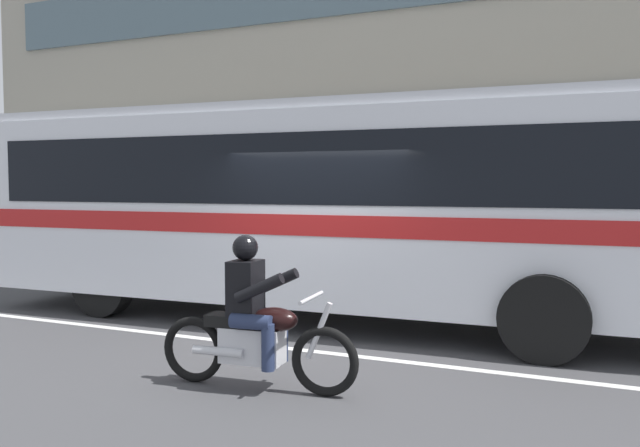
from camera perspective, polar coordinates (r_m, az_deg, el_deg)
The scene contains 7 objects.
ground_plane at distance 8.79m, azimuth -0.23°, elevation -10.16°, with size 60.00×60.00×0.00m, color #3D3D3F.
sidewalk_curb at distance 13.51m, azimuth 8.69°, elevation -5.05°, with size 28.00×3.80×0.15m, color #A39E93.
lane_center_stripe at distance 8.26m, azimuth -1.97°, elevation -11.02°, with size 26.60×0.14×0.01m, color silver.
office_building_facade at distance 15.83m, azimuth 11.09°, elevation 13.73°, with size 28.00×0.89×9.79m.
transit_bus at distance 9.72m, azimuth 1.45°, elevation 2.37°, with size 11.31×2.97×3.22m.
motorcycle_with_rider at distance 6.64m, azimuth -5.73°, elevation -8.87°, with size 2.14×0.65×1.56m.
fire_hydrant at distance 13.87m, azimuth -6.21°, elevation -2.95°, with size 0.22×0.30×0.75m.
Camera 1 is at (3.49, -7.79, 2.08)m, focal length 36.34 mm.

